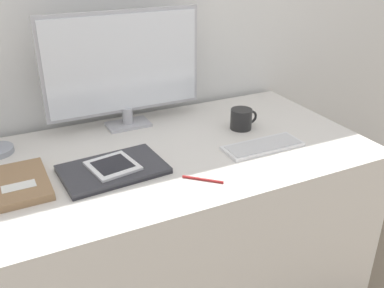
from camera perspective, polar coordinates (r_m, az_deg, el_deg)
name	(u,v)px	position (r m, az deg, el deg)	size (l,w,h in m)	color
wall_back	(129,4)	(1.87, -8.37, 17.96)	(3.60, 0.05, 2.40)	silver
desk	(177,229)	(1.79, -1.98, -11.24)	(1.43, 0.79, 0.73)	silver
monitor	(124,67)	(1.74, -9.07, 10.15)	(0.64, 0.11, 0.47)	#B7B7BC
keyboard	(263,146)	(1.63, 9.42, -0.27)	(0.31, 0.12, 0.01)	silver
laptop	(113,169)	(1.46, -10.49, -3.35)	(0.35, 0.24, 0.02)	#232328
ereader	(113,166)	(1.46, -10.53, -2.85)	(0.17, 0.18, 0.01)	white
notebook	(18,184)	(1.46, -22.19, -4.94)	(0.19, 0.27, 0.03)	#93704C
coffee_mug	(242,119)	(1.77, 6.63, 3.34)	(0.12, 0.09, 0.08)	black
pen	(203,179)	(1.39, 1.45, -4.73)	(0.11, 0.10, 0.01)	maroon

